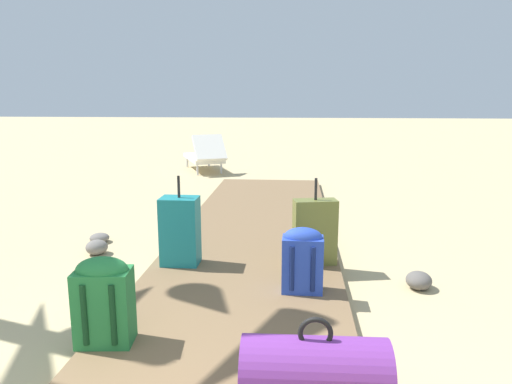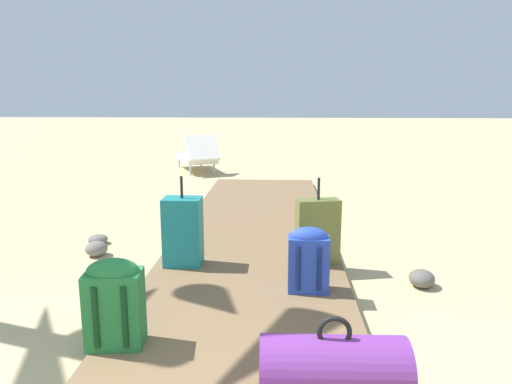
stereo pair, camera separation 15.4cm
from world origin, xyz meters
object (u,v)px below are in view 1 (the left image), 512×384
object	(u,v)px
backpack_blue	(303,258)
lounge_chair	(205,156)
suitcase_olive	(315,232)
backpack_green	(104,299)
suitcase_teal	(180,231)
duffel_bag_purple	(314,373)

from	to	relation	value
backpack_blue	lounge_chair	bearing A→B (deg)	107.14
suitcase_olive	backpack_green	size ratio (longest dim) A/B	1.42
suitcase_olive	suitcase_teal	bearing A→B (deg)	-174.90
backpack_green	backpack_blue	size ratio (longest dim) A/B	1.08
duffel_bag_purple	lounge_chair	xyz separation A→B (m)	(-1.95, 7.59, 0.07)
suitcase_olive	backpack_blue	size ratio (longest dim) A/B	1.53
backpack_blue	duffel_bag_purple	size ratio (longest dim) A/B	0.71
duffel_bag_purple	lounge_chair	size ratio (longest dim) A/B	0.42
backpack_green	suitcase_teal	world-z (taller)	suitcase_teal
suitcase_teal	lounge_chair	bearing A→B (deg)	98.56
backpack_blue	lounge_chair	xyz separation A→B (m)	(-1.91, 6.21, -0.01)
duffel_bag_purple	suitcase_teal	bearing A→B (deg)	119.96
backpack_green	lounge_chair	distance (m)	7.13
suitcase_olive	lounge_chair	size ratio (longest dim) A/B	0.46
suitcase_olive	backpack_green	world-z (taller)	suitcase_olive
suitcase_olive	backpack_green	bearing A→B (deg)	-130.78
backpack_green	lounge_chair	world-z (taller)	lounge_chair
backpack_blue	lounge_chair	distance (m)	6.50
backpack_green	lounge_chair	size ratio (longest dim) A/B	0.32
backpack_blue	backpack_green	bearing A→B (deg)	-143.43
backpack_blue	lounge_chair	size ratio (longest dim) A/B	0.30
backpack_blue	duffel_bag_purple	bearing A→B (deg)	-88.37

